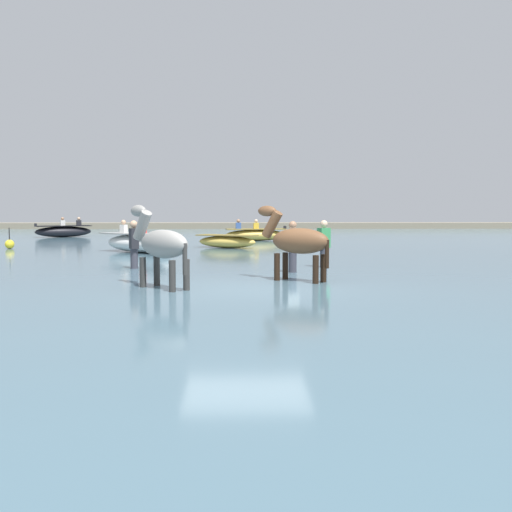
{
  "coord_description": "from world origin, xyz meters",
  "views": [
    {
      "loc": [
        -0.19,
        -11.75,
        1.91
      ],
      "look_at": [
        0.25,
        1.83,
        0.85
      ],
      "focal_mm": 41.78,
      "sensor_mm": 36.0,
      "label": 1
    }
  ],
  "objects_px": {
    "horse_lead_grey": "(162,246)",
    "boat_near_port": "(63,231)",
    "person_wading_mid": "(324,248)",
    "person_wading_close": "(293,252)",
    "horse_trailing_bay": "(297,243)",
    "boat_distant_east": "(227,241)",
    "person_onlooker_right": "(134,249)",
    "boat_near_starboard": "(256,234)",
    "boat_far_offshore": "(140,243)",
    "channel_buoy": "(10,244)"
  },
  "relations": [
    {
      "from": "horse_trailing_bay",
      "to": "boat_far_offshore",
      "type": "height_order",
      "value": "horse_trailing_bay"
    },
    {
      "from": "horse_lead_grey",
      "to": "person_onlooker_right",
      "type": "xyz_separation_m",
      "value": [
        -1.23,
        4.0,
        -0.32
      ]
    },
    {
      "from": "horse_lead_grey",
      "to": "boat_near_port",
      "type": "bearing_deg",
      "value": 110.47
    },
    {
      "from": "boat_near_port",
      "to": "person_onlooker_right",
      "type": "distance_m",
      "value": 19.92
    },
    {
      "from": "horse_lead_grey",
      "to": "person_onlooker_right",
      "type": "distance_m",
      "value": 4.2
    },
    {
      "from": "horse_trailing_bay",
      "to": "boat_near_port",
      "type": "xyz_separation_m",
      "value": [
        -11.23,
        21.45,
        -0.49
      ]
    },
    {
      "from": "horse_trailing_bay",
      "to": "boat_far_offshore",
      "type": "xyz_separation_m",
      "value": [
        -4.86,
        8.96,
        -0.48
      ]
    },
    {
      "from": "person_wading_mid",
      "to": "channel_buoy",
      "type": "xyz_separation_m",
      "value": [
        -11.45,
        8.1,
        -0.33
      ]
    },
    {
      "from": "person_onlooker_right",
      "to": "channel_buoy",
      "type": "relative_size",
      "value": 1.94
    },
    {
      "from": "horse_lead_grey",
      "to": "boat_distant_east",
      "type": "xyz_separation_m",
      "value": [
        1.09,
        12.54,
        -0.57
      ]
    },
    {
      "from": "boat_far_offshore",
      "to": "person_onlooker_right",
      "type": "bearing_deg",
      "value": -82.24
    },
    {
      "from": "person_wading_close",
      "to": "boat_near_starboard",
      "type": "bearing_deg",
      "value": 91.61
    },
    {
      "from": "boat_distant_east",
      "to": "person_onlooker_right",
      "type": "height_order",
      "value": "person_onlooker_right"
    },
    {
      "from": "horse_trailing_bay",
      "to": "channel_buoy",
      "type": "height_order",
      "value": "horse_trailing_bay"
    },
    {
      "from": "boat_near_starboard",
      "to": "person_onlooker_right",
      "type": "xyz_separation_m",
      "value": [
        -3.68,
        -14.24,
        0.2
      ]
    },
    {
      "from": "boat_distant_east",
      "to": "person_onlooker_right",
      "type": "distance_m",
      "value": 8.85
    },
    {
      "from": "boat_distant_east",
      "to": "person_wading_close",
      "type": "distance_m",
      "value": 9.76
    },
    {
      "from": "horse_lead_grey",
      "to": "person_wading_close",
      "type": "relative_size",
      "value": 1.23
    },
    {
      "from": "boat_near_port",
      "to": "boat_near_starboard",
      "type": "height_order",
      "value": "boat_near_port"
    },
    {
      "from": "horse_trailing_bay",
      "to": "boat_far_offshore",
      "type": "bearing_deg",
      "value": 118.48
    },
    {
      "from": "boat_near_port",
      "to": "channel_buoy",
      "type": "bearing_deg",
      "value": -85.46
    },
    {
      "from": "horse_lead_grey",
      "to": "boat_near_port",
      "type": "distance_m",
      "value": 24.11
    },
    {
      "from": "channel_buoy",
      "to": "boat_distant_east",
      "type": "bearing_deg",
      "value": 1.62
    },
    {
      "from": "horse_trailing_bay",
      "to": "channel_buoy",
      "type": "distance_m",
      "value": 15.28
    },
    {
      "from": "boat_far_offshore",
      "to": "person_wading_close",
      "type": "bearing_deg",
      "value": -55.32
    },
    {
      "from": "boat_near_port",
      "to": "person_wading_close",
      "type": "relative_size",
      "value": 2.03
    },
    {
      "from": "horse_trailing_bay",
      "to": "boat_near_starboard",
      "type": "height_order",
      "value": "horse_trailing_bay"
    },
    {
      "from": "horse_lead_grey",
      "to": "person_wading_close",
      "type": "height_order",
      "value": "horse_lead_grey"
    },
    {
      "from": "boat_near_starboard",
      "to": "person_onlooker_right",
      "type": "distance_m",
      "value": 14.71
    },
    {
      "from": "person_wading_close",
      "to": "boat_far_offshore",
      "type": "bearing_deg",
      "value": 124.68
    },
    {
      "from": "boat_distant_east",
      "to": "person_onlooker_right",
      "type": "relative_size",
      "value": 1.66
    },
    {
      "from": "boat_near_starboard",
      "to": "person_wading_mid",
      "type": "distance_m",
      "value": 14.12
    },
    {
      "from": "boat_distant_east",
      "to": "horse_lead_grey",
      "type": "bearing_deg",
      "value": -94.97
    },
    {
      "from": "person_wading_mid",
      "to": "boat_distant_east",
      "type": "bearing_deg",
      "value": 108.26
    },
    {
      "from": "boat_near_port",
      "to": "person_onlooker_right",
      "type": "bearing_deg",
      "value": -68.82
    },
    {
      "from": "boat_distant_east",
      "to": "person_wading_mid",
      "type": "bearing_deg",
      "value": -71.74
    },
    {
      "from": "boat_distant_east",
      "to": "person_wading_close",
      "type": "xyz_separation_m",
      "value": [
        1.79,
        -9.59,
        0.25
      ]
    },
    {
      "from": "horse_lead_grey",
      "to": "boat_near_starboard",
      "type": "xyz_separation_m",
      "value": [
        2.45,
        18.24,
        -0.52
      ]
    },
    {
      "from": "channel_buoy",
      "to": "person_wading_close",
      "type": "bearing_deg",
      "value": -41.69
    },
    {
      "from": "horse_trailing_bay",
      "to": "person_wading_close",
      "type": "height_order",
      "value": "horse_trailing_bay"
    },
    {
      "from": "boat_near_port",
      "to": "boat_far_offshore",
      "type": "relative_size",
      "value": 0.97
    },
    {
      "from": "boat_near_port",
      "to": "person_wading_mid",
      "type": "relative_size",
      "value": 2.03
    },
    {
      "from": "horse_trailing_bay",
      "to": "boat_far_offshore",
      "type": "relative_size",
      "value": 0.59
    },
    {
      "from": "horse_lead_grey",
      "to": "boat_near_starboard",
      "type": "distance_m",
      "value": 18.41
    },
    {
      "from": "channel_buoy",
      "to": "horse_lead_grey",
      "type": "bearing_deg",
      "value": -58.24
    },
    {
      "from": "boat_near_starboard",
      "to": "horse_trailing_bay",
      "type": "bearing_deg",
      "value": -88.82
    },
    {
      "from": "boat_far_offshore",
      "to": "person_wading_mid",
      "type": "xyz_separation_m",
      "value": [
        5.9,
        -5.9,
        0.16
      ]
    },
    {
      "from": "horse_trailing_bay",
      "to": "person_wading_mid",
      "type": "height_order",
      "value": "horse_trailing_bay"
    },
    {
      "from": "person_wading_mid",
      "to": "person_wading_close",
      "type": "relative_size",
      "value": 1.0
    },
    {
      "from": "boat_near_starboard",
      "to": "person_onlooker_right",
      "type": "relative_size",
      "value": 1.97
    }
  ]
}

